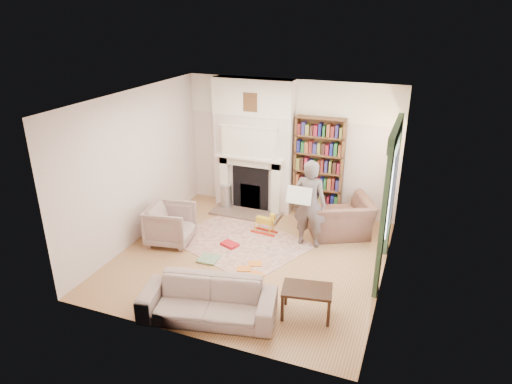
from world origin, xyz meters
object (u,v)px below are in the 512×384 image
at_px(paraffin_heater, 226,197).
at_px(bookcase, 319,163).
at_px(man_reading, 310,204).
at_px(sofa, 208,300).
at_px(armchair_reading, 339,217).
at_px(rocking_horse, 264,223).
at_px(armchair_left, 170,224).
at_px(coffee_table, 307,302).

bearing_deg(paraffin_heater, bookcase, 10.43).
distance_m(bookcase, man_reading, 1.37).
bearing_deg(bookcase, sofa, -98.69).
xyz_separation_m(armchair_reading, rocking_horse, (-1.36, -0.46, -0.15)).
height_order(bookcase, man_reading, bookcase).
bearing_deg(paraffin_heater, sofa, -69.40).
distance_m(bookcase, armchair_left, 3.21).
xyz_separation_m(armchair_left, rocking_horse, (1.51, 0.96, -0.14)).
xyz_separation_m(man_reading, coffee_table, (0.52, -2.05, -0.60)).
xyz_separation_m(armchair_reading, paraffin_heater, (-2.55, 0.36, -0.10)).
bearing_deg(rocking_horse, paraffin_heater, 150.98).
height_order(armchair_reading, paraffin_heater, armchair_reading).
bearing_deg(man_reading, bookcase, -82.13).
height_order(sofa, man_reading, man_reading).
bearing_deg(rocking_horse, sofa, -81.30).
bearing_deg(armchair_left, sofa, -147.06).
relative_size(armchair_reading, rocking_horse, 2.25).
height_order(man_reading, coffee_table, man_reading).
relative_size(man_reading, coffee_table, 2.36).
relative_size(sofa, coffee_table, 2.72).
xyz_separation_m(bookcase, paraffin_heater, (-1.93, -0.35, -0.90)).
bearing_deg(coffee_table, armchair_reading, 81.47).
bearing_deg(coffee_table, rocking_horse, 113.20).
relative_size(bookcase, paraffin_heater, 3.36).
distance_m(man_reading, paraffin_heater, 2.37).
height_order(man_reading, rocking_horse, man_reading).
bearing_deg(man_reading, sofa, 73.88).
relative_size(coffee_table, paraffin_heater, 1.27).
height_order(armchair_left, sofa, armchair_left).
height_order(armchair_left, coffee_table, armchair_left).
bearing_deg(armchair_left, man_reading, -81.50).
height_order(bookcase, paraffin_heater, bookcase).
height_order(armchair_left, rocking_horse, armchair_left).
relative_size(armchair_reading, paraffin_heater, 2.07).
relative_size(sofa, paraffin_heater, 3.47).
distance_m(armchair_left, coffee_table, 3.19).
bearing_deg(armchair_reading, paraffin_heater, -34.44).
xyz_separation_m(armchair_reading, man_reading, (-0.45, -0.60, 0.46)).
bearing_deg(sofa, paraffin_heater, 98.51).
bearing_deg(paraffin_heater, coffee_table, -48.90).
bearing_deg(coffee_table, man_reading, 94.21).
relative_size(bookcase, rocking_horse, 3.64).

